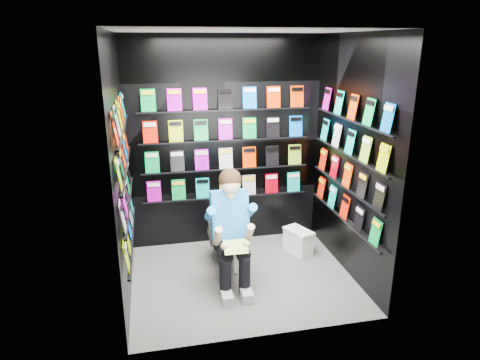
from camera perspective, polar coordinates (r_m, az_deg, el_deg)
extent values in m
plane|color=#5A5A58|center=(4.88, 0.30, -12.90)|extent=(2.40, 2.40, 0.00)
plane|color=white|center=(4.19, 0.37, 19.29)|extent=(2.40, 2.40, 0.00)
cube|color=black|center=(5.31, -1.98, 4.86)|extent=(2.40, 0.04, 2.60)
cube|color=black|center=(3.44, 3.90, -2.57)|extent=(2.40, 0.04, 2.60)
cube|color=black|center=(4.28, -15.58, 0.95)|extent=(0.04, 2.00, 2.60)
cube|color=black|center=(4.75, 14.63, 2.71)|extent=(0.04, 2.00, 2.60)
imported|color=white|center=(4.99, -2.24, -7.37)|extent=(0.44, 0.76, 0.73)
cube|color=silver|center=(5.41, 7.77, -8.15)|extent=(0.32, 0.41, 0.27)
cube|color=silver|center=(5.35, 7.83, -6.73)|extent=(0.34, 0.43, 0.03)
cube|color=green|center=(4.25, -0.56, -8.90)|extent=(0.24, 0.14, 0.10)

